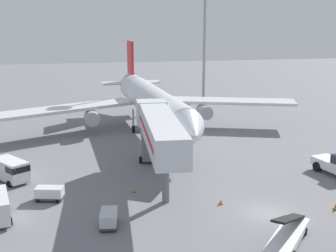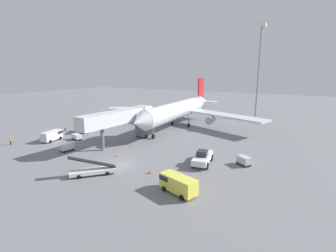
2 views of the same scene
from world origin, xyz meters
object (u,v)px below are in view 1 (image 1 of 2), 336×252
safety_cone_bravo (336,206)px  jet_bridge (158,130)px  safety_cone_charlie (134,190)px  service_van_near_left (11,170)px  baggage_cart_near_right (49,193)px  airplane_at_gate (150,101)px  safety_cone_alpha (221,201)px  belt_loader_truck (288,234)px  baggage_cart_near_center (109,218)px  apron_light_mast (205,3)px

safety_cone_bravo → jet_bridge: bearing=143.3°
safety_cone_charlie → safety_cone_bravo: bearing=-24.8°
jet_bridge → safety_cone_bravo: bearing=-36.7°
service_van_near_left → baggage_cart_near_right: bearing=-55.6°
service_van_near_left → jet_bridge: bearing=-11.5°
airplane_at_gate → safety_cone_alpha: airplane_at_gate is taller
jet_bridge → belt_loader_truck: size_ratio=3.09×
baggage_cart_near_center → apron_light_mast: size_ratio=0.09×
airplane_at_gate → service_van_near_left: bearing=-135.2°
belt_loader_truck → baggage_cart_near_right: 21.87m
safety_cone_bravo → airplane_at_gate: bearing=109.7°
jet_bridge → baggage_cart_near_center: size_ratio=7.11×
airplane_at_gate → baggage_cart_near_center: bearing=-106.3°
service_van_near_left → safety_cone_alpha: 22.13m
baggage_cart_near_right → service_van_near_left: bearing=124.4°
jet_bridge → service_van_near_left: jet_bridge is taller
airplane_at_gate → jet_bridge: airplane_at_gate is taller
airplane_at_gate → baggage_cart_near_right: bearing=-120.3°
jet_bridge → baggage_cart_near_right: (-11.04, -2.92, -4.84)m
service_van_near_left → safety_cone_bravo: (29.28, -13.60, -0.99)m
jet_bridge → safety_cone_alpha: 10.00m
jet_bridge → safety_cone_alpha: (4.41, -7.25, -5.29)m
baggage_cart_near_right → apron_light_mast: size_ratio=0.09×
apron_light_mast → belt_loader_truck: bearing=-100.8°
baggage_cart_near_right → apron_light_mast: bearing=58.4°
service_van_near_left → safety_cone_bravo: 32.30m
safety_cone_alpha → safety_cone_bravo: (9.73, -3.28, 0.06)m
apron_light_mast → safety_cone_bravo: bearing=-94.5°
airplane_at_gate → baggage_cart_near_right: (-13.91, -23.86, -4.15)m
airplane_at_gate → belt_loader_truck: airplane_at_gate is taller
baggage_cart_near_right → safety_cone_charlie: 8.05m
jet_bridge → baggage_cart_near_center: 12.31m
jet_bridge → safety_cone_charlie: size_ratio=38.98×
belt_loader_truck → safety_cone_bravo: 8.61m
airplane_at_gate → safety_cone_charlie: size_ratio=96.81×
safety_cone_alpha → safety_cone_charlie: safety_cone_alpha is taller
service_van_near_left → safety_cone_alpha: bearing=-27.8°
baggage_cart_near_right → safety_cone_bravo: baggage_cart_near_right is taller
airplane_at_gate → safety_cone_charlie: (-5.89, -23.56, -4.64)m
service_van_near_left → safety_cone_charlie: size_ratio=9.81×
belt_loader_truck → safety_cone_alpha: 8.46m
belt_loader_truck → service_van_near_left: size_ratio=1.29×
safety_cone_charlie → apron_light_mast: size_ratio=0.02×
airplane_at_gate → baggage_cart_near_right: size_ratio=17.01×
belt_loader_truck → baggage_cart_near_center: belt_loader_truck is taller
belt_loader_truck → apron_light_mast: 64.47m
jet_bridge → baggage_cart_near_center: bearing=-122.3°
service_van_near_left → safety_cone_charlie: 13.43m
service_van_near_left → baggage_cart_near_right: (4.10, -5.98, -0.60)m
baggage_cart_near_right → safety_cone_charlie: size_ratio=5.69×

